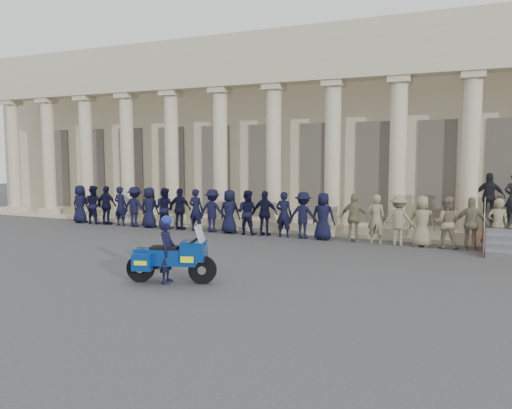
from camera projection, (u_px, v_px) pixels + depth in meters
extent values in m
plane|color=#3E3E40|center=(210.00, 273.00, 13.98)|extent=(90.00, 90.00, 0.00)
cube|color=#C0B290|center=(344.00, 133.00, 27.19)|extent=(40.00, 10.00, 9.00)
cube|color=#C0B290|center=(308.00, 228.00, 21.98)|extent=(40.00, 2.60, 0.15)
cube|color=#C0B290|center=(303.00, 70.00, 20.60)|extent=(35.80, 1.00, 1.00)
cube|color=#C0B290|center=(303.00, 43.00, 20.49)|extent=(35.80, 1.00, 1.20)
cube|color=#C0B290|center=(16.00, 209.00, 28.05)|extent=(0.90, 0.90, 0.30)
cylinder|color=#C0B290|center=(14.00, 156.00, 27.76)|extent=(0.64, 0.64, 5.60)
cube|color=#C0B290|center=(11.00, 103.00, 27.48)|extent=(0.85, 0.85, 0.24)
cube|color=#C0B290|center=(51.00, 211.00, 27.00)|extent=(0.90, 0.90, 0.30)
cylinder|color=#C0B290|center=(49.00, 156.00, 26.71)|extent=(0.64, 0.64, 5.60)
cube|color=#C0B290|center=(47.00, 101.00, 26.43)|extent=(0.85, 0.85, 0.24)
cube|color=#C0B290|center=(88.00, 213.00, 25.95)|extent=(0.90, 0.90, 0.30)
cylinder|color=#C0B290|center=(86.00, 156.00, 25.66)|extent=(0.64, 0.64, 5.60)
cube|color=#C0B290|center=(84.00, 99.00, 25.38)|extent=(0.85, 0.85, 0.24)
cube|color=#C0B290|center=(129.00, 215.00, 24.90)|extent=(0.90, 0.90, 0.30)
cylinder|color=#C0B290|center=(127.00, 156.00, 24.61)|extent=(0.64, 0.64, 5.60)
cube|color=#C0B290|center=(126.00, 96.00, 24.33)|extent=(0.85, 0.85, 0.24)
cube|color=#C0B290|center=(173.00, 218.00, 23.85)|extent=(0.90, 0.90, 0.30)
cylinder|color=#C0B290|center=(172.00, 156.00, 23.56)|extent=(0.64, 0.64, 5.60)
cube|color=#C0B290|center=(171.00, 93.00, 23.28)|extent=(0.85, 0.85, 0.24)
cube|color=#C0B290|center=(221.00, 221.00, 22.80)|extent=(0.90, 0.90, 0.30)
cylinder|color=#C0B290|center=(220.00, 156.00, 22.51)|extent=(0.64, 0.64, 5.60)
cube|color=#C0B290|center=(220.00, 91.00, 22.23)|extent=(0.85, 0.85, 0.24)
cube|color=#C0B290|center=(273.00, 224.00, 21.75)|extent=(0.90, 0.90, 0.30)
cylinder|color=#C0B290|center=(274.00, 156.00, 21.46)|extent=(0.64, 0.64, 5.60)
cube|color=#C0B290|center=(274.00, 87.00, 21.18)|extent=(0.85, 0.85, 0.24)
cube|color=#C0B290|center=(331.00, 227.00, 20.70)|extent=(0.90, 0.90, 0.30)
cylinder|color=#C0B290|center=(333.00, 156.00, 20.42)|extent=(0.64, 0.64, 5.60)
cube|color=#C0B290|center=(334.00, 84.00, 20.13)|extent=(0.85, 0.85, 0.24)
cube|color=#C0B290|center=(396.00, 231.00, 19.65)|extent=(0.90, 0.90, 0.30)
cylinder|color=#C0B290|center=(398.00, 156.00, 19.37)|extent=(0.64, 0.64, 5.60)
cube|color=#C0B290|center=(400.00, 80.00, 19.08)|extent=(0.85, 0.85, 0.24)
cube|color=#C0B290|center=(467.00, 236.00, 18.60)|extent=(0.90, 0.90, 0.30)
cylinder|color=#C0B290|center=(470.00, 156.00, 18.32)|extent=(0.64, 0.64, 5.60)
cube|color=#C0B290|center=(474.00, 75.00, 18.03)|extent=(0.85, 0.85, 0.24)
cube|color=black|center=(60.00, 168.00, 29.14)|extent=(1.30, 0.12, 4.20)
cube|color=black|center=(95.00, 169.00, 28.09)|extent=(1.30, 0.12, 4.20)
cube|color=black|center=(132.00, 169.00, 27.04)|extent=(1.30, 0.12, 4.20)
cube|color=black|center=(173.00, 170.00, 25.99)|extent=(1.30, 0.12, 4.20)
cube|color=black|center=(216.00, 170.00, 24.94)|extent=(1.30, 0.12, 4.20)
cube|color=black|center=(264.00, 171.00, 23.89)|extent=(1.30, 0.12, 4.20)
cube|color=black|center=(316.00, 172.00, 22.85)|extent=(1.30, 0.12, 4.20)
cube|color=black|center=(374.00, 172.00, 21.80)|extent=(1.30, 0.12, 4.20)
cube|color=black|center=(437.00, 173.00, 20.75)|extent=(1.30, 0.12, 4.20)
cube|color=black|center=(506.00, 174.00, 19.70)|extent=(1.30, 0.12, 4.20)
imported|color=black|center=(80.00, 204.00, 24.31)|extent=(0.90, 0.59, 1.85)
imported|color=black|center=(93.00, 205.00, 23.98)|extent=(0.90, 0.70, 1.85)
imported|color=black|center=(107.00, 205.00, 23.65)|extent=(1.08, 0.45, 1.85)
imported|color=black|center=(121.00, 206.00, 23.32)|extent=(0.67, 0.44, 1.85)
imported|color=black|center=(135.00, 207.00, 22.99)|extent=(1.19, 0.69, 1.85)
imported|color=black|center=(149.00, 208.00, 22.66)|extent=(0.90, 0.59, 1.85)
imported|color=black|center=(165.00, 208.00, 22.33)|extent=(0.90, 0.70, 1.85)
imported|color=black|center=(180.00, 209.00, 22.00)|extent=(1.08, 0.45, 1.85)
imported|color=black|center=(196.00, 210.00, 21.67)|extent=(0.67, 0.44, 1.85)
imported|color=black|center=(213.00, 211.00, 21.34)|extent=(1.19, 0.69, 1.85)
imported|color=black|center=(230.00, 212.00, 21.01)|extent=(0.90, 0.59, 1.85)
imported|color=black|center=(247.00, 212.00, 20.68)|extent=(0.90, 0.70, 1.85)
imported|color=black|center=(265.00, 213.00, 20.35)|extent=(1.08, 0.45, 1.85)
imported|color=black|center=(284.00, 214.00, 20.02)|extent=(0.67, 0.44, 1.85)
imported|color=black|center=(303.00, 215.00, 19.69)|extent=(1.19, 0.69, 1.85)
imported|color=black|center=(323.00, 216.00, 19.36)|extent=(0.90, 0.59, 1.85)
imported|color=#7D7556|center=(354.00, 218.00, 18.87)|extent=(1.08, 0.45, 1.85)
imported|color=#7D7556|center=(376.00, 219.00, 18.54)|extent=(0.67, 0.44, 1.85)
imported|color=#7D7556|center=(399.00, 220.00, 18.21)|extent=(1.19, 0.69, 1.85)
imported|color=#7D7556|center=(422.00, 221.00, 17.88)|extent=(0.90, 0.59, 1.85)
imported|color=#7D7556|center=(446.00, 223.00, 17.55)|extent=(0.90, 0.70, 1.85)
imported|color=#7D7556|center=(472.00, 224.00, 17.22)|extent=(1.08, 0.45, 1.85)
imported|color=#7D7556|center=(498.00, 225.00, 16.89)|extent=(0.67, 0.44, 1.85)
cube|color=#A9110D|center=(484.00, 235.00, 18.20)|extent=(0.04, 3.09, 0.77)
cube|color=gray|center=(504.00, 256.00, 15.77)|extent=(1.10, 0.28, 0.22)
cube|color=gray|center=(504.00, 248.00, 16.00)|extent=(1.10, 0.28, 0.22)
cube|color=gray|center=(504.00, 240.00, 16.24)|extent=(1.10, 0.28, 0.22)
cube|color=gray|center=(504.00, 232.00, 16.47)|extent=(1.10, 0.28, 0.22)
imported|color=black|center=(489.00, 197.00, 18.19)|extent=(1.04, 0.43, 1.77)
cylinder|color=black|center=(202.00, 270.00, 12.73)|extent=(0.73, 0.36, 0.72)
cylinder|color=black|center=(141.00, 268.00, 12.92)|extent=(0.73, 0.36, 0.72)
cube|color=navy|center=(173.00, 257.00, 12.79)|extent=(1.33, 0.81, 0.41)
cube|color=navy|center=(194.00, 251.00, 12.71)|extent=(0.74, 0.72, 0.49)
cube|color=silver|center=(194.00, 260.00, 12.74)|extent=(0.33, 0.38, 0.13)
cube|color=#B2BFCC|center=(201.00, 236.00, 12.65)|extent=(0.37, 0.55, 0.58)
cube|color=black|center=(165.00, 248.00, 12.80)|extent=(0.79, 0.56, 0.11)
cube|color=navy|center=(142.00, 253.00, 12.88)|extent=(0.47, 0.47, 0.24)
cube|color=navy|center=(142.00, 262.00, 12.54)|extent=(0.54, 0.37, 0.44)
cube|color=#E7FF0D|center=(142.00, 262.00, 12.54)|extent=(0.39, 0.35, 0.11)
cube|color=navy|center=(151.00, 257.00, 13.23)|extent=(0.54, 0.37, 0.44)
cube|color=#E7FF0D|center=(151.00, 257.00, 13.23)|extent=(0.39, 0.35, 0.11)
cylinder|color=silver|center=(156.00, 267.00, 13.15)|extent=(0.66, 0.30, 0.11)
cylinder|color=black|center=(194.00, 241.00, 12.69)|extent=(0.26, 0.74, 0.04)
imported|color=black|center=(167.00, 251.00, 12.80)|extent=(0.56, 0.69, 1.66)
sphere|color=navy|center=(166.00, 221.00, 12.72)|extent=(0.28, 0.28, 0.28)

